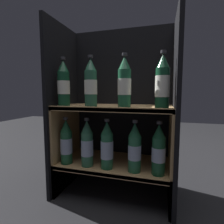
# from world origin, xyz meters

# --- Properties ---
(ground_plane) EXTENTS (6.00, 6.00, 0.00)m
(ground_plane) POSITION_xyz_m (0.00, 0.00, 0.00)
(ground_plane) COLOR black
(fridge_back_wall) EXTENTS (0.67, 0.02, 1.00)m
(fridge_back_wall) POSITION_xyz_m (0.00, 0.34, 0.50)
(fridge_back_wall) COLOR black
(fridge_back_wall) RESTS_ON ground_plane
(fridge_side_left) EXTENTS (0.02, 0.37, 1.00)m
(fridge_side_left) POSITION_xyz_m (-0.33, 0.16, 0.50)
(fridge_side_left) COLOR black
(fridge_side_left) RESTS_ON ground_plane
(fridge_side_right) EXTENTS (0.02, 0.37, 1.00)m
(fridge_side_right) POSITION_xyz_m (0.33, 0.16, 0.50)
(fridge_side_right) COLOR black
(fridge_side_right) RESTS_ON ground_plane
(shelf_lower) EXTENTS (0.63, 0.33, 0.20)m
(shelf_lower) POSITION_xyz_m (0.00, 0.15, 0.16)
(shelf_lower) COLOR tan
(shelf_lower) RESTS_ON ground_plane
(shelf_upper) EXTENTS (0.63, 0.33, 0.53)m
(shelf_upper) POSITION_xyz_m (0.00, 0.16, 0.38)
(shelf_upper) COLOR tan
(shelf_upper) RESTS_ON ground_plane
(bottle_upper_front_0) EXTENTS (0.07, 0.07, 0.26)m
(bottle_upper_front_0) POSITION_xyz_m (-0.26, 0.06, 0.64)
(bottle_upper_front_0) COLOR #144228
(bottle_upper_front_0) RESTS_ON shelf_upper
(bottle_upper_front_1) EXTENTS (0.07, 0.07, 0.26)m
(bottle_upper_front_1) POSITION_xyz_m (-0.10, 0.06, 0.64)
(bottle_upper_front_1) COLOR #285B42
(bottle_upper_front_1) RESTS_ON shelf_upper
(bottle_upper_front_2) EXTENTS (0.07, 0.07, 0.26)m
(bottle_upper_front_2) POSITION_xyz_m (0.08, 0.06, 0.64)
(bottle_upper_front_2) COLOR #1E5638
(bottle_upper_front_2) RESTS_ON shelf_upper
(bottle_upper_front_3) EXTENTS (0.07, 0.07, 0.26)m
(bottle_upper_front_3) POSITION_xyz_m (0.26, 0.06, 0.64)
(bottle_upper_front_3) COLOR #144228
(bottle_upper_front_3) RESTS_ON shelf_upper
(bottle_lower_front_0) EXTENTS (0.07, 0.07, 0.26)m
(bottle_lower_front_0) POSITION_xyz_m (-0.25, 0.06, 0.31)
(bottle_lower_front_0) COLOR #194C2D
(bottle_lower_front_0) RESTS_ON shelf_lower
(bottle_lower_front_1) EXTENTS (0.07, 0.07, 0.26)m
(bottle_lower_front_1) POSITION_xyz_m (-0.13, 0.06, 0.31)
(bottle_lower_front_1) COLOR #285B42
(bottle_lower_front_1) RESTS_ON shelf_lower
(bottle_lower_front_2) EXTENTS (0.07, 0.07, 0.26)m
(bottle_lower_front_2) POSITION_xyz_m (-0.01, 0.06, 0.31)
(bottle_lower_front_2) COLOR #1E5638
(bottle_lower_front_2) RESTS_ON shelf_lower
(bottle_lower_front_3) EXTENTS (0.07, 0.07, 0.26)m
(bottle_lower_front_3) POSITION_xyz_m (0.13, 0.06, 0.31)
(bottle_lower_front_3) COLOR #1E5638
(bottle_lower_front_3) RESTS_ON shelf_lower
(bottle_lower_front_4) EXTENTS (0.07, 0.07, 0.26)m
(bottle_lower_front_4) POSITION_xyz_m (0.25, 0.06, 0.31)
(bottle_lower_front_4) COLOR #144228
(bottle_lower_front_4) RESTS_ON shelf_lower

